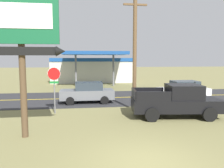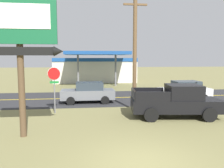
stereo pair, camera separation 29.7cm
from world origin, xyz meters
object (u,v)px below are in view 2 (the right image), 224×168
Objects in this scene: gas_station at (95,69)px; car_white_near_lane at (185,91)px; stop_sign at (54,82)px; utility_pole at (135,45)px; pickup_black_parked_on_lawn at (177,101)px; car_grey_mid_lane at (88,92)px; motel_sign at (20,38)px.

gas_station is 2.86× the size of car_white_near_lane.
stop_sign is 20.50m from gas_station.
utility_pole is 0.69× the size of gas_station.
stop_sign reaches higher than pickup_black_parked_on_lawn.
car_white_near_lane is 1.00× the size of car_grey_mid_lane.
stop_sign is 7.66m from pickup_black_parked_on_lawn.
pickup_black_parked_on_lawn is 7.39m from car_grey_mid_lane.
motel_sign is at bearing -100.06° from gas_station.
stop_sign is 0.25× the size of gas_station.
gas_station is (4.38, 24.67, -2.41)m from motel_sign.
motel_sign is 9.15m from pickup_black_parked_on_lawn.
stop_sign is 10.86m from car_white_near_lane.
car_white_near_lane is at bearing -68.36° from gas_station.
motel_sign is 5.12m from stop_sign.
gas_station is 16.93m from car_grey_mid_lane.
car_grey_mid_lane is at bearing -94.68° from gas_station.
stop_sign is 0.70× the size of car_grey_mid_lane.
car_white_near_lane is at bearing 61.13° from pickup_black_parked_on_lawn.
car_white_near_lane is at bearing 18.10° from stop_sign.
motel_sign is at bearing -110.95° from car_grey_mid_lane.
car_white_near_lane is (6.68, -16.83, -1.11)m from gas_station.
car_white_near_lane and car_grey_mid_lane have the same top height.
car_white_near_lane is (10.26, 3.35, -1.20)m from stop_sign.
car_grey_mid_lane is (2.20, 3.35, -1.20)m from stop_sign.
stop_sign is 4.19m from car_grey_mid_lane.
pickup_black_parked_on_lawn is at bearing -46.20° from car_grey_mid_lane.
car_grey_mid_lane is (3.00, 7.84, -3.53)m from motel_sign.
motel_sign reaches higher than gas_station.
car_grey_mid_lane is at bearing 134.13° from utility_pole.
stop_sign is 0.70× the size of car_white_near_lane.
pickup_black_parked_on_lawn is at bearing -118.87° from car_white_near_lane.
car_grey_mid_lane is (-1.38, -16.83, -1.11)m from gas_station.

